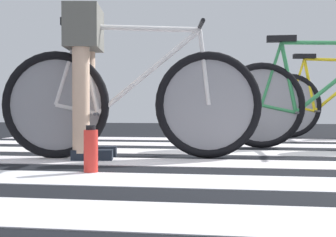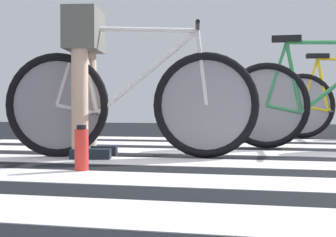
# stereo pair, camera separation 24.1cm
# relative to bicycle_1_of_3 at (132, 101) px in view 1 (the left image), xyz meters

# --- Properties ---
(ground) EXTENTS (18.00, 14.00, 0.02)m
(ground) POSITION_rel_bicycle_1_of_3_xyz_m (0.76, 0.33, -0.40)
(ground) COLOR black
(crosswalk_markings) EXTENTS (5.46, 4.23, 0.00)m
(crosswalk_markings) POSITION_rel_bicycle_1_of_3_xyz_m (0.72, 0.15, -0.38)
(crosswalk_markings) COLOR silver
(crosswalk_markings) RESTS_ON ground
(bicycle_1_of_3) EXTENTS (1.72, 0.55, 0.93)m
(bicycle_1_of_3) POSITION_rel_bicycle_1_of_3_xyz_m (0.00, 0.00, 0.00)
(bicycle_1_of_3) COLOR black
(bicycle_1_of_3) RESTS_ON ground
(cyclist_1_of_3) EXTENTS (0.37, 0.44, 1.01)m
(cyclist_1_of_3) POSITION_rel_bicycle_1_of_3_xyz_m (-0.31, -0.05, 0.27)
(cyclist_1_of_3) COLOR beige
(cyclist_1_of_3) RESTS_ON ground
(bicycle_2_of_3) EXTENTS (1.74, 0.52, 0.93)m
(bicycle_2_of_3) POSITION_rel_bicycle_1_of_3_xyz_m (1.38, 1.02, 0.00)
(bicycle_2_of_3) COLOR black
(bicycle_2_of_3) RESTS_ON ground
(bicycle_3_of_3) EXTENTS (1.71, 0.56, 0.93)m
(bicycle_3_of_3) POSITION_rel_bicycle_1_of_3_xyz_m (1.71, 2.60, 0.00)
(bicycle_3_of_3) COLOR black
(bicycle_3_of_3) RESTS_ON ground
(water_bottle) EXTENTS (0.07, 0.07, 0.25)m
(water_bottle) POSITION_rel_bicycle_1_of_3_xyz_m (-0.04, -0.76, -0.27)
(water_bottle) COLOR red
(water_bottle) RESTS_ON ground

